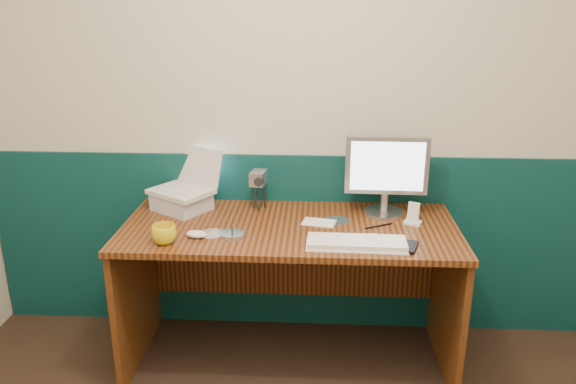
# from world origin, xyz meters

# --- Properties ---
(back_wall) EXTENTS (3.50, 0.04, 2.50)m
(back_wall) POSITION_xyz_m (0.00, 1.75, 1.25)
(back_wall) COLOR beige
(back_wall) RESTS_ON ground
(wainscot) EXTENTS (3.48, 0.02, 1.00)m
(wainscot) POSITION_xyz_m (0.00, 1.74, 0.50)
(wainscot) COLOR #062E2B
(wainscot) RESTS_ON ground
(desk) EXTENTS (1.60, 0.70, 0.75)m
(desk) POSITION_xyz_m (-0.08, 1.38, 0.38)
(desk) COLOR #3C180B
(desk) RESTS_ON ground
(laptop_riser) EXTENTS (0.33, 0.32, 0.09)m
(laptop_riser) POSITION_xyz_m (-0.64, 1.56, 0.79)
(laptop_riser) COLOR silver
(laptop_riser) RESTS_ON desk
(laptop) EXTENTS (0.37, 0.35, 0.24)m
(laptop) POSITION_xyz_m (-0.64, 1.56, 0.96)
(laptop) COLOR silver
(laptop) RESTS_ON laptop_riser
(monitor) EXTENTS (0.40, 0.12, 0.40)m
(monitor) POSITION_xyz_m (0.39, 1.56, 0.95)
(monitor) COLOR #ABACB0
(monitor) RESTS_ON desk
(keyboard) EXTENTS (0.43, 0.15, 0.02)m
(keyboard) POSITION_xyz_m (0.23, 1.16, 0.76)
(keyboard) COLOR white
(keyboard) RESTS_ON desk
(mouse_right) EXTENTS (0.13, 0.10, 0.04)m
(mouse_right) POSITION_xyz_m (0.29, 1.21, 0.77)
(mouse_right) COLOR white
(mouse_right) RESTS_ON desk
(mouse_left) EXTENTS (0.11, 0.07, 0.03)m
(mouse_left) POSITION_xyz_m (-0.49, 1.21, 0.77)
(mouse_left) COLOR white
(mouse_left) RESTS_ON desk
(mug) EXTENTS (0.14, 0.14, 0.09)m
(mug) POSITION_xyz_m (-0.62, 1.14, 0.79)
(mug) COLOR yellow
(mug) RESTS_ON desk
(camcorder) EXTENTS (0.10, 0.14, 0.19)m
(camcorder) POSITION_xyz_m (-0.25, 1.60, 0.85)
(camcorder) COLOR #B9B9BE
(camcorder) RESTS_ON desk
(cd_spindle) EXTENTS (0.11, 0.11, 0.02)m
(cd_spindle) POSITION_xyz_m (-0.33, 1.22, 0.76)
(cd_spindle) COLOR silver
(cd_spindle) RESTS_ON desk
(cd_loose_a) EXTENTS (0.12, 0.12, 0.00)m
(cd_loose_a) POSITION_xyz_m (-0.43, 1.26, 0.75)
(cd_loose_a) COLOR silver
(cd_loose_a) RESTS_ON desk
(cd_loose_b) EXTENTS (0.12, 0.12, 0.00)m
(cd_loose_b) POSITION_xyz_m (0.15, 1.46, 0.75)
(cd_loose_b) COLOR silver
(cd_loose_b) RESTS_ON desk
(pen) EXTENTS (0.14, 0.08, 0.01)m
(pen) POSITION_xyz_m (0.35, 1.39, 0.75)
(pen) COLOR black
(pen) RESTS_ON desk
(papers) EXTENTS (0.17, 0.13, 0.00)m
(papers) POSITION_xyz_m (0.06, 1.42, 0.75)
(papers) COLOR white
(papers) RESTS_ON desk
(dock) EXTENTS (0.10, 0.09, 0.01)m
(dock) POSITION_xyz_m (0.51, 1.43, 0.76)
(dock) COLOR white
(dock) RESTS_ON desk
(music_player) EXTENTS (0.06, 0.05, 0.09)m
(music_player) POSITION_xyz_m (0.51, 1.43, 0.81)
(music_player) COLOR silver
(music_player) RESTS_ON dock
(pda) EXTENTS (0.11, 0.14, 0.01)m
(pda) POSITION_xyz_m (0.45, 1.15, 0.76)
(pda) COLOR black
(pda) RESTS_ON desk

